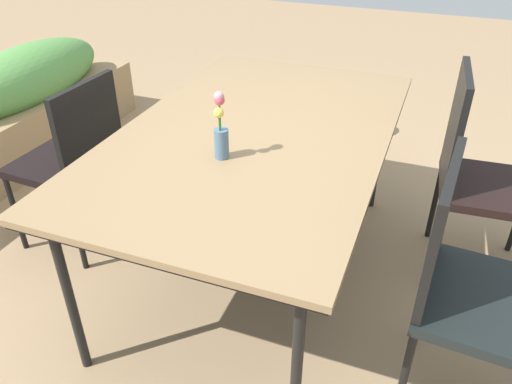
# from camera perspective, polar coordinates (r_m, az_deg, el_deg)

# --- Properties ---
(ground_plane) EXTENTS (12.00, 12.00, 0.00)m
(ground_plane) POSITION_cam_1_polar(r_m,az_deg,el_deg) (2.52, -0.83, -10.06)
(ground_plane) COLOR #9E7F5B
(dining_table) EXTENTS (1.79, 1.09, 0.77)m
(dining_table) POSITION_cam_1_polar(r_m,az_deg,el_deg) (2.18, 0.00, 6.00)
(dining_table) COLOR #8C704C
(dining_table) RESTS_ON ground
(chair_near_right) EXTENTS (0.48, 0.48, 1.00)m
(chair_near_right) POSITION_cam_1_polar(r_m,az_deg,el_deg) (2.51, 23.45, 2.45)
(chair_near_right) COLOR black
(chair_near_right) RESTS_ON ground
(chair_far_side) EXTENTS (0.46, 0.46, 0.90)m
(chair_far_side) POSITION_cam_1_polar(r_m,az_deg,el_deg) (2.65, -19.79, 3.96)
(chair_far_side) COLOR black
(chair_far_side) RESTS_ON ground
(chair_near_left) EXTENTS (0.51, 0.51, 0.96)m
(chair_near_left) POSITION_cam_1_polar(r_m,az_deg,el_deg) (1.85, 23.19, -9.32)
(chair_near_left) COLOR black
(chair_near_left) RESTS_ON ground
(flower_vase) EXTENTS (0.06, 0.05, 0.27)m
(flower_vase) POSITION_cam_1_polar(r_m,az_deg,el_deg) (1.89, -4.00, 7.11)
(flower_vase) COLOR slate
(flower_vase) RESTS_ON dining_table
(potted_plant) EXTENTS (0.22, 0.22, 0.47)m
(potted_plant) POSITION_cam_1_polar(r_m,az_deg,el_deg) (3.78, 10.01, 9.33)
(potted_plant) COLOR #9E6047
(potted_plant) RESTS_ON ground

